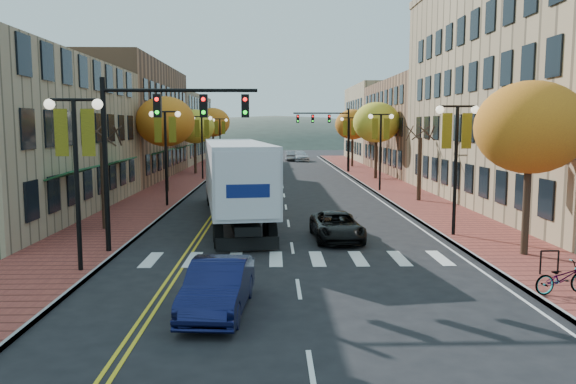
{
  "coord_description": "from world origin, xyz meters",
  "views": [
    {
      "loc": [
        -0.79,
        -19.23,
        5.12
      ],
      "look_at": [
        -0.14,
        5.55,
        2.2
      ],
      "focal_mm": 35.0,
      "sensor_mm": 36.0,
      "label": 1
    }
  ],
  "objects": [
    {
      "name": "building_left_far",
      "position": [
        -17.0,
        61.0,
        4.75
      ],
      "size": [
        12.0,
        26.0,
        9.5
      ],
      "primitive_type": "cube",
      "color": "#9E8966",
      "rests_on": "ground"
    },
    {
      "name": "car_far_oncoming",
      "position": [
        1.82,
        63.72,
        0.73
      ],
      "size": [
        1.67,
        4.47,
        1.46
      ],
      "primitive_type": "imported",
      "rotation": [
        0.0,
        0.0,
        3.17
      ],
      "color": "#94949B",
      "rests_on": "ground"
    },
    {
      "name": "lamp_left_b",
      "position": [
        -7.5,
        16.0,
        4.29
      ],
      "size": [
        1.96,
        0.36,
        6.05
      ],
      "color": "black",
      "rests_on": "ground"
    },
    {
      "name": "tree_left_a",
      "position": [
        -9.0,
        8.0,
        2.25
      ],
      "size": [
        0.28,
        0.28,
        4.2
      ],
      "color": "#382619",
      "rests_on": "sidewalk_left"
    },
    {
      "name": "lamp_right_c",
      "position": [
        7.5,
        42.0,
        4.29
      ],
      "size": [
        1.96,
        0.36,
        6.05
      ],
      "color": "black",
      "rests_on": "ground"
    },
    {
      "name": "building_right_far",
      "position": [
        18.5,
        64.0,
        5.5
      ],
      "size": [
        15.0,
        20.0,
        11.0
      ],
      "primitive_type": "cube",
      "color": "#9E8966",
      "rests_on": "ground"
    },
    {
      "name": "tree_right_a",
      "position": [
        9.0,
        2.0,
        5.05
      ],
      "size": [
        4.16,
        4.16,
        6.69
      ],
      "color": "#382619",
      "rests_on": "sidewalk_right"
    },
    {
      "name": "lamp_left_c",
      "position": [
        -7.5,
        34.0,
        4.29
      ],
      "size": [
        1.96,
        0.36,
        6.05
      ],
      "color": "black",
      "rests_on": "ground"
    },
    {
      "name": "lamp_right_a",
      "position": [
        7.5,
        6.0,
        4.29
      ],
      "size": [
        1.96,
        0.36,
        6.05
      ],
      "color": "black",
      "rests_on": "ground"
    },
    {
      "name": "ground",
      "position": [
        0.0,
        0.0,
        0.0
      ],
      "size": [
        200.0,
        200.0,
        0.0
      ],
      "primitive_type": "plane",
      "color": "black",
      "rests_on": "ground"
    },
    {
      "name": "navy_sedan",
      "position": [
        -2.32,
        -4.16,
        0.72
      ],
      "size": [
        1.87,
        4.49,
        1.45
      ],
      "primitive_type": "imported",
      "rotation": [
        0.0,
        0.0,
        -0.08
      ],
      "color": "#0E1238",
      "rests_on": "ground"
    },
    {
      "name": "black_suv",
      "position": [
        2.07,
        5.62,
        0.63
      ],
      "size": [
        2.27,
        4.6,
        1.26
      ],
      "primitive_type": "imported",
      "rotation": [
        0.0,
        0.0,
        0.04
      ],
      "color": "black",
      "rests_on": "ground"
    },
    {
      "name": "car_far_white",
      "position": [
        -3.88,
        55.42,
        0.75
      ],
      "size": [
        2.2,
        4.57,
        1.5
      ],
      "primitive_type": "imported",
      "rotation": [
        0.0,
        0.0,
        -0.1
      ],
      "color": "white",
      "rests_on": "ground"
    },
    {
      "name": "lamp_left_d",
      "position": [
        -7.5,
        52.0,
        4.29
      ],
      "size": [
        1.96,
        0.36,
        6.05
      ],
      "color": "black",
      "rests_on": "ground"
    },
    {
      "name": "traffic_mast_near",
      "position": [
        -5.48,
        3.0,
        4.92
      ],
      "size": [
        6.1,
        0.35,
        7.0
      ],
      "color": "black",
      "rests_on": "ground"
    },
    {
      "name": "tree_left_c",
      "position": [
        -9.0,
        40.0,
        5.05
      ],
      "size": [
        4.16,
        4.16,
        6.69
      ],
      "color": "#382619",
      "rests_on": "sidewalk_left"
    },
    {
      "name": "tree_right_b",
      "position": [
        9.0,
        18.0,
        2.25
      ],
      "size": [
        0.28,
        0.28,
        4.2
      ],
      "color": "#382619",
      "rests_on": "sidewalk_right"
    },
    {
      "name": "bicycle",
      "position": [
        7.8,
        -3.19,
        0.63
      ],
      "size": [
        1.92,
        1.01,
        0.96
      ],
      "primitive_type": "imported",
      "rotation": [
        0.0,
        0.0,
        1.78
      ],
      "color": "gray",
      "rests_on": "sidewalk_right"
    },
    {
      "name": "tree_left_d",
      "position": [
        -9.0,
        58.0,
        5.6
      ],
      "size": [
        4.61,
        4.61,
        7.42
      ],
      "color": "#382619",
      "rests_on": "sidewalk_left"
    },
    {
      "name": "sidewalk_right",
      "position": [
        9.0,
        32.5,
        0.07
      ],
      "size": [
        4.0,
        85.0,
        0.15
      ],
      "primitive_type": "cube",
      "color": "brown",
      "rests_on": "ground"
    },
    {
      "name": "building_left_mid",
      "position": [
        -17.0,
        36.0,
        5.5
      ],
      "size": [
        12.0,
        24.0,
        11.0
      ],
      "primitive_type": "cube",
      "color": "brown",
      "rests_on": "ground"
    },
    {
      "name": "sidewalk_left",
      "position": [
        -9.0,
        32.5,
        0.07
      ],
      "size": [
        4.0,
        85.0,
        0.15
      ],
      "primitive_type": "cube",
      "color": "brown",
      "rests_on": "ground"
    },
    {
      "name": "building_right_mid",
      "position": [
        18.5,
        42.0,
        5.0
      ],
      "size": [
        15.0,
        24.0,
        10.0
      ],
      "primitive_type": "cube",
      "color": "brown",
      "rests_on": "ground"
    },
    {
      "name": "tree_left_b",
      "position": [
        -9.0,
        24.0,
        5.45
      ],
      "size": [
        4.48,
        4.48,
        7.21
      ],
      "color": "#382619",
      "rests_on": "sidewalk_left"
    },
    {
      "name": "tree_right_d",
      "position": [
        9.0,
        50.0,
        5.29
      ],
      "size": [
        4.35,
        4.35,
        7.0
      ],
      "color": "#382619",
      "rests_on": "sidewalk_right"
    },
    {
      "name": "tree_right_c",
      "position": [
        9.0,
        34.0,
        5.45
      ],
      "size": [
        4.48,
        4.48,
        7.21
      ],
      "color": "#382619",
      "rests_on": "sidewalk_right"
    },
    {
      "name": "lamp_left_a",
      "position": [
        -7.5,
        0.0,
        4.29
      ],
      "size": [
        1.96,
        0.36,
        6.05
      ],
      "color": "black",
      "rests_on": "ground"
    },
    {
      "name": "car_far_silver",
      "position": [
        3.13,
        62.62,
        0.73
      ],
      "size": [
        2.7,
        5.29,
        1.47
      ],
      "primitive_type": "imported",
      "rotation": [
        0.0,
        0.0,
        0.13
      ],
      "color": "#B5B5BE",
      "rests_on": "ground"
    },
    {
      "name": "semi_truck",
      "position": [
        -2.93,
        11.05,
        2.51
      ],
      "size": [
        5.06,
        17.41,
        4.3
      ],
      "rotation": [
        0.0,
        0.0,
        0.14
      ],
      "color": "black",
      "rests_on": "ground"
    },
    {
      "name": "lamp_right_b",
      "position": [
        7.5,
        24.0,
        4.29
      ],
      "size": [
        1.96,
        0.36,
        6.05
      ],
      "color": "black",
      "rests_on": "ground"
    },
    {
      "name": "traffic_mast_far",
      "position": [
        5.48,
        42.0,
        4.92
      ],
      "size": [
        6.1,
        0.34,
        7.0
      ],
      "color": "black",
      "rests_on": "ground"
    }
  ]
}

